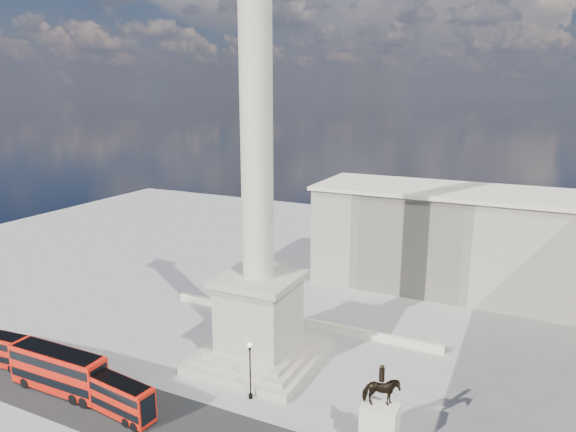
% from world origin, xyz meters
% --- Properties ---
extents(ground, '(180.00, 180.00, 0.00)m').
position_xyz_m(ground, '(0.00, 0.00, 0.00)').
color(ground, gray).
rests_on(ground, ground).
extents(nelsons_column, '(14.00, 14.00, 49.85)m').
position_xyz_m(nelsons_column, '(0.00, 5.00, 12.92)').
color(nelsons_column, '#A59D89').
rests_on(nelsons_column, ground).
extents(balustrade_wall, '(40.00, 0.60, 1.10)m').
position_xyz_m(balustrade_wall, '(0.00, 16.00, 0.55)').
color(balustrade_wall, beige).
rests_on(balustrade_wall, ground).
extents(building_northeast, '(51.00, 17.00, 16.60)m').
position_xyz_m(building_northeast, '(20.00, 40.00, 8.32)').
color(building_northeast, beige).
rests_on(building_northeast, ground).
extents(red_bus_a, '(11.89, 2.92, 4.81)m').
position_xyz_m(red_bus_a, '(-16.21, -10.33, 2.52)').
color(red_bus_a, red).
rests_on(red_bus_a, ground).
extents(red_bus_b, '(9.75, 3.24, 3.88)m').
position_xyz_m(red_bus_b, '(-7.87, -10.73, 2.04)').
color(red_bus_b, red).
rests_on(red_bus_b, ground).
extents(red_bus_e, '(9.86, 3.13, 3.93)m').
position_xyz_m(red_bus_e, '(-27.11, -9.39, 2.06)').
color(red_bus_e, red).
rests_on(red_bus_e, ground).
extents(victorian_lamp, '(0.55, 0.55, 6.46)m').
position_xyz_m(victorian_lamp, '(3.06, -2.57, 3.80)').
color(victorian_lamp, black).
rests_on(victorian_lamp, ground).
extents(equestrian_statue, '(4.04, 3.03, 8.40)m').
position_xyz_m(equestrian_statue, '(17.49, -4.39, 2.92)').
color(equestrian_statue, beige).
rests_on(equestrian_statue, ground).
extents(pedestrian_crossing, '(0.66, 1.03, 1.62)m').
position_xyz_m(pedestrian_crossing, '(15.68, -0.63, 0.81)').
color(pedestrian_crossing, '#232924').
rests_on(pedestrian_crossing, ground).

